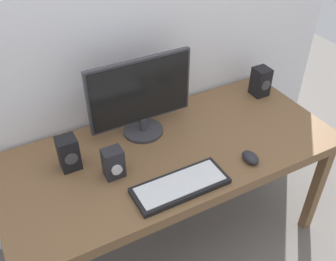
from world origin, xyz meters
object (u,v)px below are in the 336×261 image
object	(u,v)px
speaker_left	(69,153)
audio_controller	(113,163)
desk	(171,158)
keyboard_primary	(180,185)
mouse	(250,157)
speaker_right	(261,82)
monitor	(141,96)

from	to	relation	value
speaker_left	audio_controller	size ratio (longest dim) A/B	1.14
desk	audio_controller	distance (m)	0.35
keyboard_primary	mouse	xyz separation A→B (m)	(0.38, -0.01, 0.01)
speaker_right	keyboard_primary	bearing A→B (deg)	-150.68
desk	speaker_left	size ratio (longest dim) A/B	10.06
keyboard_primary	speaker_right	world-z (taller)	speaker_right
desk	mouse	size ratio (longest dim) A/B	17.17
audio_controller	speaker_right	bearing A→B (deg)	13.07
monitor	speaker_left	distance (m)	0.44
monitor	mouse	size ratio (longest dim) A/B	5.54
speaker_left	desk	bearing A→B (deg)	-12.70
monitor	mouse	distance (m)	0.60
keyboard_primary	speaker_right	bearing A→B (deg)	29.32
monitor	audio_controller	bearing A→B (deg)	-136.56
desk	speaker_right	world-z (taller)	speaker_right
desk	speaker_right	xyz separation A→B (m)	(0.70, 0.20, 0.15)
speaker_left	audio_controller	world-z (taller)	speaker_left
speaker_right	audio_controller	world-z (taller)	speaker_right
monitor	mouse	xyz separation A→B (m)	(0.35, -0.45, -0.19)
audio_controller	speaker_left	bearing A→B (deg)	136.99
desk	speaker_left	bearing A→B (deg)	167.30
desk	monitor	world-z (taller)	monitor
desk	monitor	xyz separation A→B (m)	(-0.07, 0.20, 0.27)
desk	audio_controller	xyz separation A→B (m)	(-0.32, -0.04, 0.13)
monitor	mouse	world-z (taller)	monitor
desk	keyboard_primary	distance (m)	0.28
monitor	desk	bearing A→B (deg)	-71.57
monitor	speaker_right	size ratio (longest dim) A/B	3.15
keyboard_primary	audio_controller	size ratio (longest dim) A/B	2.94
desk	mouse	xyz separation A→B (m)	(0.29, -0.25, 0.08)
monitor	keyboard_primary	size ratio (longest dim) A/B	1.26
mouse	audio_controller	distance (m)	0.64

